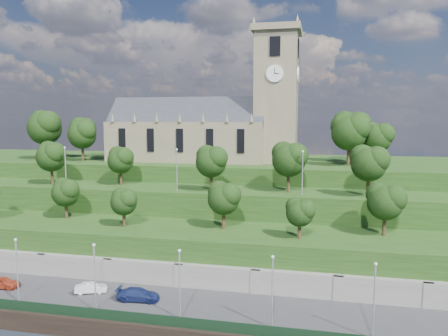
% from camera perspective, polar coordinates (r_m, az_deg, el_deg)
% --- Properties ---
extents(promenade, '(160.00, 12.00, 2.00)m').
position_cam_1_polar(promenade, '(56.57, -12.69, -17.36)').
color(promenade, '#2D2D30').
rests_on(promenade, ground).
extents(quay_wall, '(160.00, 0.50, 2.20)m').
position_cam_1_polar(quay_wall, '(51.64, -15.69, -19.75)').
color(quay_wall, black).
rests_on(quay_wall, ground).
extents(fence, '(160.00, 0.10, 1.20)m').
position_cam_1_polar(fence, '(51.52, -15.39, -17.96)').
color(fence, black).
rests_on(fence, promenade).
extents(retaining_wall, '(160.00, 2.10, 5.00)m').
position_cam_1_polar(retaining_wall, '(61.06, -10.30, -13.95)').
color(retaining_wall, slate).
rests_on(retaining_wall, ground).
extents(embankment_lower, '(160.00, 12.00, 8.00)m').
position_cam_1_polar(embankment_lower, '(65.87, -8.29, -10.99)').
color(embankment_lower, '#1C3A13').
rests_on(embankment_lower, ground).
extents(embankment_upper, '(160.00, 10.00, 12.00)m').
position_cam_1_polar(embankment_upper, '(75.35, -5.36, -7.13)').
color(embankment_upper, '#1C3A13').
rests_on(embankment_upper, ground).
extents(hilltop, '(160.00, 32.00, 15.00)m').
position_cam_1_polar(hilltop, '(94.85, -1.54, -3.34)').
color(hilltop, '#1C3A13').
rests_on(hilltop, ground).
extents(church, '(38.60, 12.35, 27.60)m').
position_cam_1_polar(church, '(89.37, -1.69, 5.74)').
color(church, '#6B614B').
rests_on(church, hilltop).
extents(trees_lower, '(64.18, 8.69, 7.15)m').
position_cam_1_polar(trees_lower, '(63.39, -6.55, -3.77)').
color(trees_lower, '#322213').
rests_on(trees_lower, embankment_lower).
extents(trees_upper, '(59.43, 7.91, 8.06)m').
position_cam_1_polar(trees_upper, '(71.30, -1.80, 1.25)').
color(trees_upper, '#322213').
rests_on(trees_upper, embankment_upper).
extents(trees_hilltop, '(74.30, 16.26, 10.50)m').
position_cam_1_polar(trees_hilltop, '(88.48, -3.05, 5.06)').
color(trees_hilltop, '#322213').
rests_on(trees_hilltop, hilltop).
extents(lamp_posts_promenade, '(60.36, 0.36, 7.83)m').
position_cam_1_polar(lamp_posts_promenade, '(52.51, -16.53, -12.91)').
color(lamp_posts_promenade, '#B2B2B7').
rests_on(lamp_posts_promenade, promenade).
extents(lamp_posts_upper, '(40.36, 0.36, 6.93)m').
position_cam_1_polar(lamp_posts_upper, '(70.79, -6.18, 0.25)').
color(lamp_posts_upper, '#B2B2B7').
rests_on(lamp_posts_upper, embankment_upper).
extents(car_left, '(4.53, 2.24, 1.49)m').
position_cam_1_polar(car_left, '(64.60, -26.98, -13.18)').
color(car_left, '#A0331A').
rests_on(car_left, promenade).
extents(car_middle, '(4.13, 2.66, 1.29)m').
position_cam_1_polar(car_middle, '(59.00, -16.99, -14.73)').
color(car_middle, silver).
rests_on(car_middle, promenade).
extents(car_right, '(5.32, 2.56, 1.49)m').
position_cam_1_polar(car_right, '(55.35, -11.13, -15.90)').
color(car_right, '#16204D').
rests_on(car_right, promenade).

